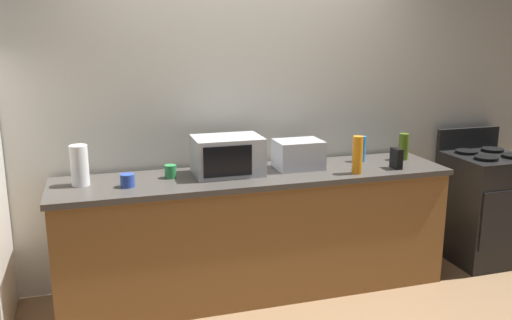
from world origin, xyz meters
The scene contains 13 objects.
ground_plane centered at (0.00, 0.00, 0.00)m, with size 8.00×8.00×0.00m, color #93704C.
back_wall centered at (0.00, 0.81, 1.35)m, with size 6.40×0.10×2.70m, color beige.
counter_run centered at (0.00, 0.40, 0.45)m, with size 2.84×0.64×0.90m.
stove_range centered at (2.00, 0.40, 0.46)m, with size 0.60×0.61×1.08m.
microwave centered at (-0.20, 0.45, 1.04)m, with size 0.48×0.35×0.27m.
toaster_oven centered at (0.35, 0.46, 1.01)m, with size 0.34×0.26×0.21m, color #B7BABF.
paper_towel_roll centered at (-1.19, 0.45, 1.04)m, with size 0.12×0.12×0.27m, color white.
cordless_phone centered at (1.04, 0.25, 0.98)m, with size 0.05×0.11×0.15m, color black.
bottle_olive_oil centered at (1.24, 0.48, 1.00)m, with size 0.08×0.08×0.21m, color #4C6B19.
bottle_dish_soap centered at (0.69, 0.20, 1.04)m, with size 0.07×0.07×0.27m, color orange.
bottle_spray_cleaner centered at (0.90, 0.52, 1.00)m, with size 0.06×0.06×0.20m, color #338CE5.
mug_blue centered at (-0.90, 0.32, 0.94)m, with size 0.09×0.09×0.09m, color #2D4CB2.
mug_green centered at (-0.60, 0.46, 0.95)m, with size 0.08×0.08×0.09m, color #2D8C47.
Camera 1 is at (-1.09, -3.17, 1.90)m, focal length 38.01 mm.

